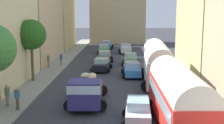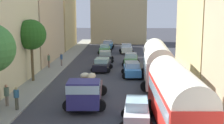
# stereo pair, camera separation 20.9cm
# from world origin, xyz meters

# --- Properties ---
(ground_plane) EXTENTS (154.00, 154.00, 0.00)m
(ground_plane) POSITION_xyz_m (0.00, 27.00, 0.00)
(ground_plane) COLOR #36363C
(sidewalk_left) EXTENTS (2.50, 70.00, 0.14)m
(sidewalk_left) POSITION_xyz_m (-7.25, 27.00, 0.07)
(sidewalk_left) COLOR gray
(sidewalk_left) RESTS_ON ground
(sidewalk_right) EXTENTS (2.50, 70.00, 0.14)m
(sidewalk_right) POSITION_xyz_m (7.25, 27.00, 0.07)
(sidewalk_right) COLOR #989E91
(sidewalk_right) RESTS_ON ground
(building_left_3) EXTENTS (5.43, 13.96, 12.10)m
(building_left_3) POSITION_xyz_m (-10.97, 33.83, 6.08)
(building_left_3) COLOR tan
(building_left_3) RESTS_ON ground
(building_left_4) EXTENTS (6.24, 11.80, 9.75)m
(building_left_4) POSITION_xyz_m (-11.34, 47.68, 4.90)
(building_left_4) COLOR tan
(building_left_4) RESTS_ON ground
(building_right_2) EXTENTS (5.98, 14.61, 12.04)m
(building_right_2) POSITION_xyz_m (11.22, 27.64, 6.05)
(building_right_2) COLOR tan
(building_right_2) RESTS_ON ground
(distant_church) EXTENTS (11.29, 6.70, 20.28)m
(distant_church) POSITION_xyz_m (-0.00, 56.64, 7.59)
(distant_church) COLOR tan
(distant_church) RESTS_ON ground
(parked_bus_0) EXTENTS (3.51, 9.41, 3.93)m
(parked_bus_0) POSITION_xyz_m (4.53, 9.65, 2.15)
(parked_bus_0) COLOR red
(parked_bus_0) RESTS_ON ground
(parked_bus_1) EXTENTS (3.52, 9.52, 4.06)m
(parked_bus_1) POSITION_xyz_m (4.51, 21.04, 2.23)
(parked_bus_1) COLOR beige
(parked_bus_1) RESTS_ON ground
(cargo_truck_0) EXTENTS (3.32, 7.07, 2.33)m
(cargo_truck_0) POSITION_xyz_m (-1.61, 13.93, 1.20)
(cargo_truck_0) COLOR navy
(cargo_truck_0) RESTS_ON ground
(car_0) EXTENTS (2.47, 4.16, 1.51)m
(car_0) POSITION_xyz_m (-1.36, 27.24, 0.77)
(car_0) COLOR black
(car_0) RESTS_ON ground
(car_1) EXTENTS (2.43, 3.70, 1.52)m
(car_1) POSITION_xyz_m (-1.37, 33.45, 0.76)
(car_1) COLOR #1E232B
(car_1) RESTS_ON ground
(car_2) EXTENTS (2.23, 3.72, 1.49)m
(car_2) POSITION_xyz_m (-1.94, 41.16, 0.76)
(car_2) COLOR #488E49
(car_2) RESTS_ON ground
(car_3) EXTENTS (2.33, 4.36, 1.46)m
(car_3) POSITION_xyz_m (-1.82, 47.52, 0.75)
(car_3) COLOR #4185BE
(car_3) RESTS_ON ground
(car_4) EXTENTS (2.22, 3.75, 1.70)m
(car_4) POSITION_xyz_m (2.13, 10.34, 0.84)
(car_4) COLOR silver
(car_4) RESTS_ON ground
(car_5) EXTENTS (2.41, 4.25, 1.59)m
(car_5) POSITION_xyz_m (2.13, 24.38, 0.79)
(car_5) COLOR #4188D0
(car_5) RESTS_ON ground
(car_6) EXTENTS (2.35, 3.72, 1.60)m
(car_6) POSITION_xyz_m (2.13, 30.94, 0.80)
(car_6) COLOR #568F56
(car_6) RESTS_ON ground
(car_7) EXTENTS (2.43, 3.82, 1.57)m
(car_7) POSITION_xyz_m (1.56, 41.52, 0.80)
(car_7) COLOR silver
(car_7) RESTS_ON ground
(pedestrian_0) EXTENTS (0.33, 0.33, 1.80)m
(pedestrian_0) POSITION_xyz_m (-6.65, 29.40, 1.04)
(pedestrian_0) COLOR slate
(pedestrian_0) RESTS_ON ground
(pedestrian_1) EXTENTS (0.47, 0.47, 1.83)m
(pedestrian_1) POSITION_xyz_m (-6.43, 12.47, 1.04)
(pedestrian_1) COLOR #48493A
(pedestrian_1) RESTS_ON ground
(pedestrian_2) EXTENTS (0.45, 0.45, 1.78)m
(pedestrian_2) POSITION_xyz_m (-7.46, 13.28, 1.01)
(pedestrian_2) COLOR #7A6D5D
(pedestrian_2) RESTS_ON ground
(pedestrian_3) EXTENTS (0.39, 0.39, 1.83)m
(pedestrian_3) POSITION_xyz_m (-8.01, 28.38, 1.06)
(pedestrian_3) COLOR #805F52
(pedestrian_3) RESTS_ON ground
(roadside_tree_2) EXTENTS (2.99, 2.99, 6.28)m
(roadside_tree_2) POSITION_xyz_m (-7.90, 21.37, 4.76)
(roadside_tree_2) COLOR brown
(roadside_tree_2) RESTS_ON ground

